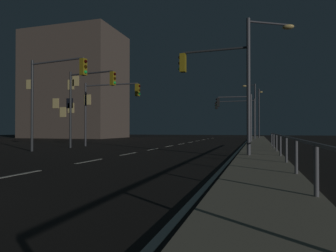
{
  "coord_description": "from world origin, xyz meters",
  "views": [
    {
      "loc": [
        6.91,
        -2.12,
        1.36
      ],
      "look_at": [
        -1.61,
        25.91,
        1.72
      ],
      "focal_mm": 31.47,
      "sensor_mm": 36.0,
      "label": 1
    }
  ],
  "objects_px": {
    "street_lamp_median": "(259,108)",
    "traffic_light_far_right": "(89,93)",
    "traffic_light_near_left": "(236,110)",
    "street_lamp_corner": "(257,71)",
    "street_lamp_mid_block": "(253,106)",
    "building_distant": "(75,86)",
    "traffic_light_mid_left": "(109,100)",
    "traffic_light_far_center": "(54,85)",
    "traffic_light_mid_right": "(235,108)",
    "traffic_light_far_left": "(217,78)"
  },
  "relations": [
    {
      "from": "traffic_light_far_left",
      "to": "traffic_light_far_center",
      "type": "bearing_deg",
      "value": 179.42
    },
    {
      "from": "traffic_light_mid_right",
      "to": "traffic_light_far_center",
      "type": "relative_size",
      "value": 0.86
    },
    {
      "from": "traffic_light_mid_left",
      "to": "traffic_light_far_center",
      "type": "bearing_deg",
      "value": -93.0
    },
    {
      "from": "street_lamp_mid_block",
      "to": "building_distant",
      "type": "height_order",
      "value": "building_distant"
    },
    {
      "from": "traffic_light_mid_left",
      "to": "building_distant",
      "type": "height_order",
      "value": "building_distant"
    },
    {
      "from": "traffic_light_near_left",
      "to": "street_lamp_corner",
      "type": "bearing_deg",
      "value": -83.95
    },
    {
      "from": "traffic_light_mid_left",
      "to": "traffic_light_far_left",
      "type": "distance_m",
      "value": 11.4
    },
    {
      "from": "traffic_light_far_right",
      "to": "traffic_light_far_center",
      "type": "xyz_separation_m",
      "value": [
        -0.05,
        -3.74,
        0.04
      ]
    },
    {
      "from": "traffic_light_far_right",
      "to": "traffic_light_far_left",
      "type": "relative_size",
      "value": 1.04
    },
    {
      "from": "traffic_light_mid_right",
      "to": "building_distant",
      "type": "bearing_deg",
      "value": 156.93
    },
    {
      "from": "traffic_light_far_right",
      "to": "traffic_light_far_center",
      "type": "height_order",
      "value": "traffic_light_far_center"
    },
    {
      "from": "traffic_light_mid_right",
      "to": "street_lamp_corner",
      "type": "bearing_deg",
      "value": -82.34
    },
    {
      "from": "street_lamp_median",
      "to": "traffic_light_far_right",
      "type": "bearing_deg",
      "value": -114.36
    },
    {
      "from": "traffic_light_mid_right",
      "to": "traffic_light_far_left",
      "type": "distance_m",
      "value": 16.58
    },
    {
      "from": "traffic_light_mid_right",
      "to": "building_distant",
      "type": "relative_size",
      "value": 0.28
    },
    {
      "from": "traffic_light_far_left",
      "to": "street_lamp_median",
      "type": "bearing_deg",
      "value": 85.79
    },
    {
      "from": "building_distant",
      "to": "street_lamp_mid_block",
      "type": "bearing_deg",
      "value": -2.58
    },
    {
      "from": "traffic_light_far_left",
      "to": "traffic_light_mid_right",
      "type": "bearing_deg",
      "value": 91.03
    },
    {
      "from": "traffic_light_mid_left",
      "to": "traffic_light_far_right",
      "type": "xyz_separation_m",
      "value": [
        -0.28,
        -2.54,
        0.27
      ]
    },
    {
      "from": "traffic_light_far_right",
      "to": "street_lamp_mid_block",
      "type": "distance_m",
      "value": 25.58
    },
    {
      "from": "street_lamp_corner",
      "to": "traffic_light_far_left",
      "type": "bearing_deg",
      "value": -178.47
    },
    {
      "from": "traffic_light_far_left",
      "to": "traffic_light_far_center",
      "type": "distance_m",
      "value": 9.78
    },
    {
      "from": "traffic_light_mid_left",
      "to": "street_lamp_mid_block",
      "type": "bearing_deg",
      "value": 62.1
    },
    {
      "from": "traffic_light_far_center",
      "to": "traffic_light_mid_left",
      "type": "bearing_deg",
      "value": 87.0
    },
    {
      "from": "street_lamp_mid_block",
      "to": "street_lamp_median",
      "type": "bearing_deg",
      "value": 76.19
    },
    {
      "from": "traffic_light_mid_right",
      "to": "street_lamp_median",
      "type": "height_order",
      "value": "street_lamp_median"
    },
    {
      "from": "traffic_light_mid_left",
      "to": "building_distant",
      "type": "distance_m",
      "value": 28.74
    },
    {
      "from": "traffic_light_near_left",
      "to": "street_lamp_corner",
      "type": "relative_size",
      "value": 0.8
    },
    {
      "from": "traffic_light_far_left",
      "to": "traffic_light_far_center",
      "type": "height_order",
      "value": "traffic_light_far_center"
    },
    {
      "from": "traffic_light_far_right",
      "to": "street_lamp_mid_block",
      "type": "xyz_separation_m",
      "value": [
        11.12,
        23.02,
        0.59
      ]
    },
    {
      "from": "traffic_light_near_left",
      "to": "traffic_light_far_center",
      "type": "height_order",
      "value": "traffic_light_far_center"
    },
    {
      "from": "traffic_light_near_left",
      "to": "traffic_light_far_center",
      "type": "bearing_deg",
      "value": -109.49
    },
    {
      "from": "traffic_light_far_left",
      "to": "building_distant",
      "type": "height_order",
      "value": "building_distant"
    },
    {
      "from": "traffic_light_far_right",
      "to": "traffic_light_far_left",
      "type": "bearing_deg",
      "value": -21.52
    },
    {
      "from": "traffic_light_mid_left",
      "to": "building_distant",
      "type": "relative_size",
      "value": 0.3
    },
    {
      "from": "traffic_light_far_center",
      "to": "building_distant",
      "type": "bearing_deg",
      "value": 122.29
    },
    {
      "from": "traffic_light_far_right",
      "to": "street_lamp_median",
      "type": "distance_m",
      "value": 28.98
    },
    {
      "from": "street_lamp_corner",
      "to": "traffic_light_near_left",
      "type": "bearing_deg",
      "value": 96.05
    },
    {
      "from": "street_lamp_mid_block",
      "to": "street_lamp_corner",
      "type": "relative_size",
      "value": 1.13
    },
    {
      "from": "traffic_light_mid_left",
      "to": "traffic_light_far_right",
      "type": "height_order",
      "value": "traffic_light_far_right"
    },
    {
      "from": "traffic_light_near_left",
      "to": "building_distant",
      "type": "xyz_separation_m",
      "value": [
        -26.74,
        2.63,
        4.83
      ]
    },
    {
      "from": "street_lamp_corner",
      "to": "building_distant",
      "type": "distance_m",
      "value": 40.96
    },
    {
      "from": "street_lamp_median",
      "to": "street_lamp_corner",
      "type": "height_order",
      "value": "street_lamp_median"
    },
    {
      "from": "traffic_light_mid_left",
      "to": "traffic_light_far_right",
      "type": "relative_size",
      "value": 0.92
    },
    {
      "from": "traffic_light_near_left",
      "to": "traffic_light_far_center",
      "type": "xyz_separation_m",
      "value": [
        -9.0,
        -25.43,
        0.1
      ]
    },
    {
      "from": "traffic_light_mid_left",
      "to": "street_lamp_median",
      "type": "xyz_separation_m",
      "value": [
        11.68,
        23.85,
        0.73
      ]
    },
    {
      "from": "traffic_light_far_right",
      "to": "building_distant",
      "type": "relative_size",
      "value": 0.32
    },
    {
      "from": "traffic_light_far_center",
      "to": "street_lamp_mid_block",
      "type": "height_order",
      "value": "street_lamp_mid_block"
    },
    {
      "from": "traffic_light_far_right",
      "to": "traffic_light_far_center",
      "type": "distance_m",
      "value": 3.74
    },
    {
      "from": "traffic_light_mid_right",
      "to": "street_lamp_mid_block",
      "type": "height_order",
      "value": "street_lamp_mid_block"
    }
  ]
}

